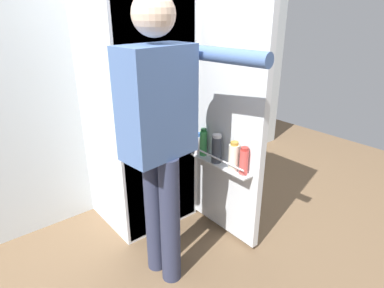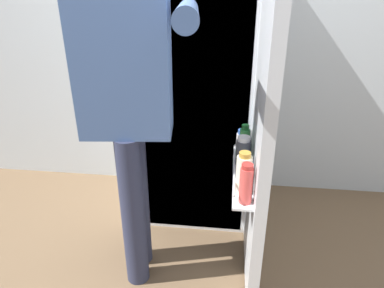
% 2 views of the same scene
% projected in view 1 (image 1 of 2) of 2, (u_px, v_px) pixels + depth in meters
% --- Properties ---
extents(ground_plane, '(5.91, 5.91, 0.00)m').
position_uv_depth(ground_plane, '(185.00, 244.00, 2.39)').
color(ground_plane, brown).
extents(kitchen_wall, '(4.40, 0.10, 2.70)m').
position_uv_depth(kitchen_wall, '(110.00, 44.00, 2.52)').
color(kitchen_wall, silver).
rests_on(kitchen_wall, ground_plane).
extents(refrigerator, '(0.70, 1.23, 1.76)m').
position_uv_depth(refrigerator, '(144.00, 113.00, 2.43)').
color(refrigerator, silver).
rests_on(refrigerator, ground_plane).
extents(person, '(0.59, 0.69, 1.69)m').
position_uv_depth(person, '(160.00, 126.00, 1.77)').
color(person, '#2D334C').
rests_on(person, ground_plane).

